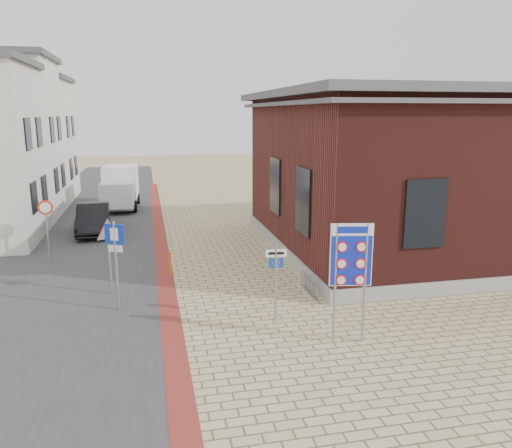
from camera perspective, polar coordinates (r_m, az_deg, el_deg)
name	(u,v)px	position (r m, az deg, el deg)	size (l,w,h in m)	color
ground	(244,326)	(14.37, -1.40, -11.63)	(120.00, 120.00, 0.00)	tan
road_strip	(93,223)	(28.65, -18.15, 0.09)	(7.00, 60.00, 0.02)	#38383A
curb_strip	(161,242)	(23.62, -10.84, -2.06)	(0.60, 40.00, 0.02)	maroon
brick_building	(414,169)	(23.07, 17.62, 6.00)	(13.00, 13.00, 6.80)	gray
townhouse_far	(17,139)	(37.89, -25.67, 8.74)	(7.40, 6.40, 8.30)	silver
bike_rack	(309,285)	(16.89, 6.07, -6.97)	(0.08, 1.80, 0.60)	slate
sedan	(93,219)	(26.25, -18.08, 0.59)	(1.54, 4.41, 1.45)	black
box_truck	(120,187)	(32.56, -15.27, 4.09)	(2.31, 5.05, 2.59)	slate
border_sign	(351,257)	(12.92, 10.82, -3.74)	(1.08, 0.25, 3.20)	gray
essen_sign	(276,271)	(14.31, 2.30, -5.39)	(0.61, 0.11, 2.26)	gray
parking_sign	(115,250)	(15.43, -15.78, -2.83)	(0.57, 0.29, 2.78)	gray
yield_sign	(108,238)	(16.90, -16.52, -1.54)	(0.84, 0.42, 2.51)	gray
speed_sign	(47,220)	(21.67, -22.82, 0.41)	(0.59, 0.09, 2.51)	gray
bollard	(170,264)	(18.70, -9.80, -4.52)	(0.08, 0.08, 0.91)	orange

